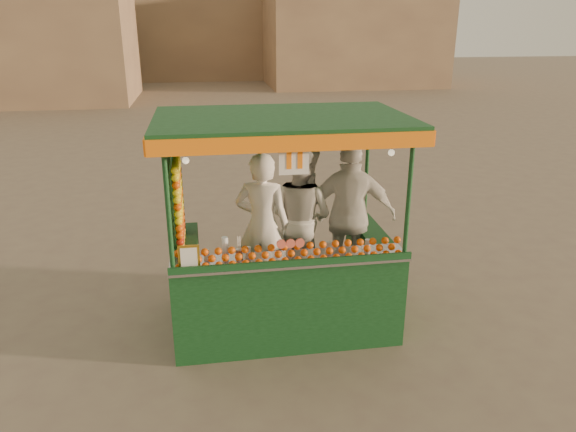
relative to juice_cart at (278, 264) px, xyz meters
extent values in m
plane|color=brown|center=(0.43, 0.01, -0.77)|extent=(90.00, 90.00, 0.00)
cube|color=#947554|center=(-8.57, 20.01, 2.23)|extent=(10.00, 6.00, 6.00)
cube|color=#947554|center=(7.43, 24.01, 1.73)|extent=(9.00, 6.00, 5.00)
cube|color=#947554|center=(-1.57, 30.01, 2.73)|extent=(14.00, 7.00, 7.00)
cube|color=#0E3514|center=(0.07, 0.12, -0.63)|extent=(2.40, 1.48, 0.28)
cylinder|color=black|center=(-0.76, 0.12, -0.61)|extent=(0.33, 0.09, 0.33)
cylinder|color=black|center=(0.90, 0.12, -0.61)|extent=(0.33, 0.09, 0.33)
cube|color=#0E3514|center=(0.07, -0.48, -0.13)|extent=(2.40, 0.28, 0.74)
cube|color=#0E3514|center=(-1.00, 0.21, -0.13)|extent=(0.28, 1.20, 0.74)
cube|color=#0E3514|center=(1.13, 0.21, -0.13)|extent=(0.28, 1.20, 0.74)
cube|color=#B2B2B7|center=(0.07, -0.45, 0.26)|extent=(2.40, 0.43, 0.03)
cylinder|color=#0E3514|center=(-1.09, -0.57, 0.89)|extent=(0.05, 0.05, 1.29)
cylinder|color=#0E3514|center=(1.22, -0.57, 0.89)|extent=(0.05, 0.05, 1.29)
cylinder|color=#0E3514|center=(-1.09, 0.81, 0.89)|extent=(0.05, 0.05, 1.29)
cylinder|color=#0E3514|center=(1.22, 0.81, 0.89)|extent=(0.05, 0.05, 1.29)
cube|color=#0E3514|center=(0.07, 0.12, 1.57)|extent=(2.59, 1.66, 0.07)
cube|color=orange|center=(0.07, -0.71, 1.50)|extent=(2.59, 0.04, 0.15)
cube|color=orange|center=(0.07, 0.95, 1.50)|extent=(2.59, 0.04, 0.15)
cube|color=orange|center=(-1.23, 0.12, 1.50)|extent=(0.04, 1.66, 0.15)
cube|color=orange|center=(1.36, 0.12, 1.50)|extent=(0.04, 1.66, 0.15)
cylinder|color=#E35B45|center=(0.05, -0.57, 0.48)|extent=(0.09, 0.02, 0.09)
cube|color=gold|center=(-0.93, -0.57, 0.40)|extent=(0.20, 0.02, 0.26)
cube|color=white|center=(0.07, -0.64, 1.33)|extent=(0.28, 0.01, 0.28)
sphere|color=#FFE5B2|center=(-0.90, -0.51, 1.33)|extent=(0.06, 0.06, 0.06)
sphere|color=#FFE5B2|center=(1.04, -0.51, 1.33)|extent=(0.06, 0.06, 0.06)
imported|color=white|center=(-0.13, 0.31, 0.35)|extent=(0.71, 0.57, 1.69)
imported|color=beige|center=(0.34, 0.48, 0.36)|extent=(1.05, 1.05, 1.72)
imported|color=silver|center=(0.90, 0.32, 0.40)|extent=(1.11, 0.63, 1.79)
camera|label=1|loc=(-0.74, -5.34, 2.52)|focal=33.60mm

